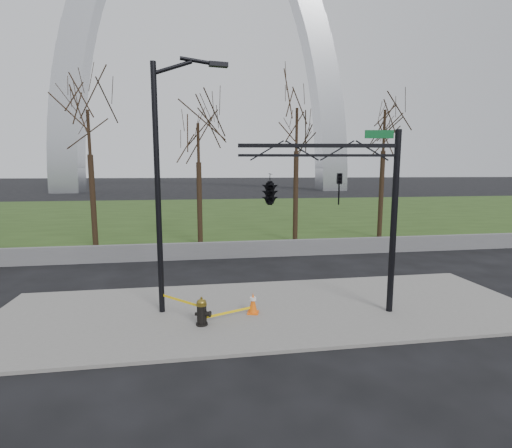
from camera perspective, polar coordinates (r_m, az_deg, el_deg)
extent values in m
plane|color=black|center=(12.99, 1.97, -13.17)|extent=(500.00, 500.00, 0.00)
cube|color=slate|center=(12.97, 1.97, -12.97)|extent=(18.00, 6.00, 0.10)
cube|color=#293E16|center=(42.20, -5.86, 1.71)|extent=(120.00, 40.00, 0.06)
cube|color=#59595B|center=(20.46, -2.33, -3.92)|extent=(60.00, 0.30, 0.90)
cylinder|color=black|center=(11.77, -8.27, -14.90)|extent=(0.35, 0.35, 0.06)
cylinder|color=black|center=(11.66, -8.30, -13.63)|extent=(0.27, 0.27, 0.63)
cylinder|color=black|center=(11.58, -7.25, -13.49)|extent=(0.25, 0.23, 0.17)
cylinder|color=black|center=(11.70, -9.05, -13.45)|extent=(0.13, 0.13, 0.10)
cylinder|color=olive|center=(11.54, -8.33, -12.09)|extent=(0.31, 0.31, 0.06)
ellipsoid|color=olive|center=(11.52, -8.34, -11.79)|extent=(0.29, 0.29, 0.22)
cylinder|color=olive|center=(11.48, -8.35, -11.21)|extent=(0.06, 0.06, 0.08)
cube|color=#FF620D|center=(12.53, -0.46, -13.40)|extent=(0.44, 0.44, 0.04)
cone|color=#FF620D|center=(12.41, -0.46, -11.89)|extent=(0.28, 0.28, 0.66)
cylinder|color=white|center=(12.37, -0.46, -11.37)|extent=(0.21, 0.21, 0.10)
cylinder|color=black|center=(12.23, -14.79, 4.49)|extent=(0.18, 0.18, 8.00)
cylinder|color=black|center=(12.62, -12.78, 22.30)|extent=(1.27, 0.27, 0.56)
cylinder|color=black|center=(12.77, -8.66, 23.40)|extent=(1.21, 0.26, 0.22)
cube|color=black|center=(12.84, -5.77, 23.12)|extent=(0.62, 0.29, 0.14)
cylinder|color=black|center=(12.78, 20.32, -0.11)|extent=(0.20, 0.20, 6.00)
cube|color=black|center=(12.00, 9.50, 11.75)|extent=(4.97, 0.83, 0.12)
cube|color=black|center=(11.99, 9.46, 10.32)|extent=(4.96, 0.79, 0.08)
cube|color=#0C5926|center=(12.51, 18.35, 12.91)|extent=(0.90, 0.17, 0.25)
imported|color=black|center=(12.14, 12.61, 5.25)|extent=(0.19, 0.22, 1.00)
imported|color=black|center=(11.82, 2.14, 5.36)|extent=(0.88, 2.53, 1.00)
cube|color=yellow|center=(12.20, -11.45, -11.41)|extent=(1.29, 1.31, 0.08)
cube|color=yellow|center=(12.06, -4.24, -13.35)|extent=(1.67, 0.69, 0.08)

